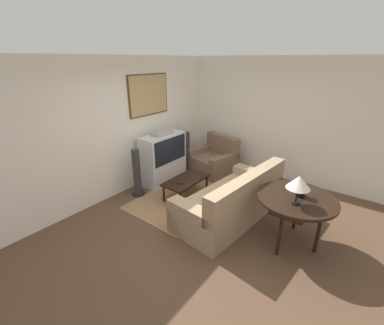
{
  "coord_description": "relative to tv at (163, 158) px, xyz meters",
  "views": [
    {
      "loc": [
        -3.08,
        -2.02,
        2.63
      ],
      "look_at": [
        0.6,
        0.79,
        0.75
      ],
      "focal_mm": 24.0,
      "sensor_mm": 36.0,
      "label": 1
    }
  ],
  "objects": [
    {
      "name": "armchair",
      "position": [
        1.13,
        -0.63,
        -0.28
      ],
      "size": [
        1.07,
        1.17,
        0.89
      ],
      "rotation": [
        0.0,
        0.0,
        -1.82
      ],
      "color": "brown",
      "rests_on": "ground_plane"
    },
    {
      "name": "area_rug",
      "position": [
        -0.27,
        -0.86,
        -0.56
      ],
      "size": [
        2.26,
        1.45,
        0.01
      ],
      "color": "#99704C",
      "rests_on": "ground_plane"
    },
    {
      "name": "console_table",
      "position": [
        -0.4,
        -3.01,
        0.15
      ],
      "size": [
        1.12,
        1.12,
        0.79
      ],
      "color": "black",
      "rests_on": "ground_plane"
    },
    {
      "name": "tv",
      "position": [
        0.0,
        0.0,
        0.0
      ],
      "size": [
        1.06,
        0.47,
        1.2
      ],
      "color": "silver",
      "rests_on": "ground_plane"
    },
    {
      "name": "couch",
      "position": [
        -0.37,
        -1.97,
        -0.25
      ],
      "size": [
        2.15,
        1.15,
        0.93
      ],
      "rotation": [
        0.0,
        0.0,
        3.05
      ],
      "color": "#9E8466",
      "rests_on": "ground_plane"
    },
    {
      "name": "speaker_tower_right",
      "position": [
        0.8,
        -0.03,
        -0.1
      ],
      "size": [
        0.27,
        0.27,
        0.99
      ],
      "color": "black",
      "rests_on": "ground_plane"
    },
    {
      "name": "ground_plane",
      "position": [
        -0.79,
        -1.74,
        -0.57
      ],
      "size": [
        12.0,
        12.0,
        0.0
      ],
      "primitive_type": "plane",
      "color": "brown"
    },
    {
      "name": "wall_back",
      "position": [
        -0.77,
        0.39,
        0.79
      ],
      "size": [
        12.0,
        0.1,
        2.7
      ],
      "color": "silver",
      "rests_on": "ground_plane"
    },
    {
      "name": "mantel_clock",
      "position": [
        -0.33,
        -3.04,
        0.31
      ],
      "size": [
        0.13,
        0.1,
        0.19
      ],
      "color": "black",
      "rests_on": "console_table"
    },
    {
      "name": "table_lamp",
      "position": [
        -0.59,
        -3.04,
        0.54
      ],
      "size": [
        0.32,
        0.32,
        0.42
      ],
      "color": "black",
      "rests_on": "console_table"
    },
    {
      "name": "coffee_table",
      "position": [
        -0.26,
        -0.86,
        -0.22
      ],
      "size": [
        0.98,
        0.51,
        0.4
      ],
      "color": "black",
      "rests_on": "ground_plane"
    },
    {
      "name": "wall_right",
      "position": [
        1.84,
        -1.74,
        0.78
      ],
      "size": [
        0.06,
        12.0,
        2.7
      ],
      "color": "silver",
      "rests_on": "ground_plane"
    },
    {
      "name": "speaker_tower_left",
      "position": [
        -0.8,
        -0.03,
        -0.1
      ],
      "size": [
        0.27,
        0.27,
        0.99
      ],
      "color": "black",
      "rests_on": "ground_plane"
    },
    {
      "name": "remote",
      "position": [
        -0.49,
        -0.9,
        -0.16
      ],
      "size": [
        0.12,
        0.16,
        0.02
      ],
      "color": "black",
      "rests_on": "coffee_table"
    }
  ]
}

